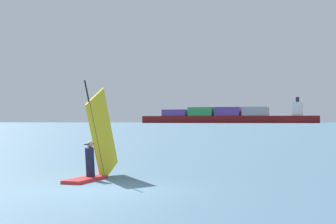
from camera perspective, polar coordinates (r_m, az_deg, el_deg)
name	(u,v)px	position (r m, az deg, el deg)	size (l,w,h in m)	color
ground_plane	(102,190)	(17.13, -6.96, -8.14)	(4000.00, 4000.00, 0.00)	#476B84
windsurfer	(94,154)	(20.34, -7.71, -4.40)	(1.06, 4.04, 3.85)	red
cargo_ship	(228,116)	(648.51, 6.33, -0.45)	(209.59, 54.54, 29.94)	maroon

